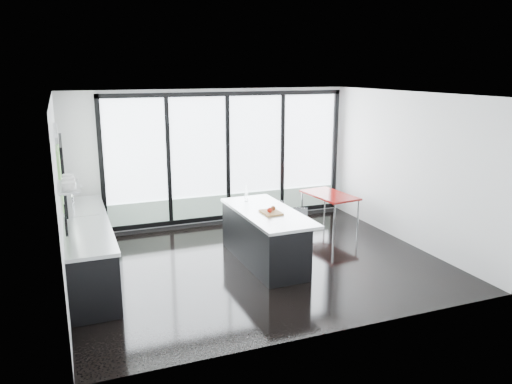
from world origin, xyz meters
name	(u,v)px	position (x,y,z in m)	size (l,w,h in m)	color
floor	(257,262)	(0.00, 0.00, 0.00)	(6.00, 5.00, 0.00)	black
ceiling	(257,94)	(0.00, 0.00, 2.80)	(6.00, 5.00, 0.00)	white
wall_back	(226,163)	(0.27, 2.47, 1.27)	(6.00, 0.09, 2.80)	silver
wall_front	(335,225)	(0.00, -2.50, 1.40)	(6.00, 0.00, 2.80)	silver
wall_left	(61,183)	(-2.97, 0.27, 1.56)	(0.26, 5.00, 2.80)	silver
wall_right	(409,169)	(3.00, 0.00, 1.40)	(0.00, 5.00, 2.80)	silver
counter_cabinets	(88,249)	(-2.67, 0.40, 0.46)	(0.69, 3.24, 1.36)	black
island	(264,236)	(0.12, 0.00, 0.45)	(0.96, 2.19, 1.15)	black
bar_stool_near	(299,239)	(0.75, -0.05, 0.33)	(0.41, 0.41, 0.66)	silver
bar_stool_far	(279,230)	(0.66, 0.55, 0.32)	(0.40, 0.40, 0.64)	silver
red_table	(329,209)	(2.18, 1.42, 0.33)	(0.70, 1.23, 0.66)	maroon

